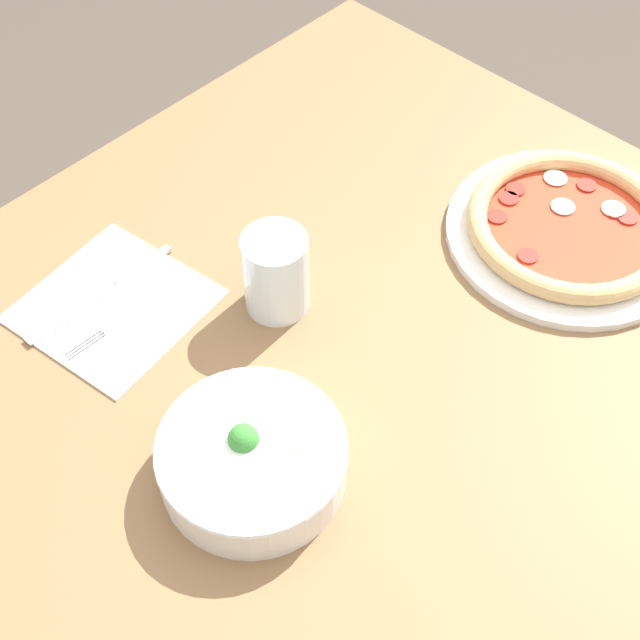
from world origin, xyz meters
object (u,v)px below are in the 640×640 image
at_px(bowl, 252,457).
at_px(glass, 276,273).
at_px(pizza, 569,227).
at_px(fork, 130,316).
at_px(knife, 107,289).

height_order(bowl, glass, glass).
bearing_deg(pizza, glass, 60.19).
bearing_deg(bowl, fork, -9.40).
bearing_deg(bowl, glass, -50.70).
bearing_deg(knife, pizza, 144.12).
height_order(pizza, glass, glass).
relative_size(bowl, glass, 1.83).
relative_size(knife, glass, 1.97).
bearing_deg(pizza, fork, 57.56).
xyz_separation_m(bowl, knife, (0.31, -0.05, -0.03)).
bearing_deg(fork, pizza, 148.98).
bearing_deg(bowl, pizza, -94.86).
distance_m(knife, glass, 0.21).
distance_m(bowl, glass, 0.23).
distance_m(pizza, bowl, 0.51).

